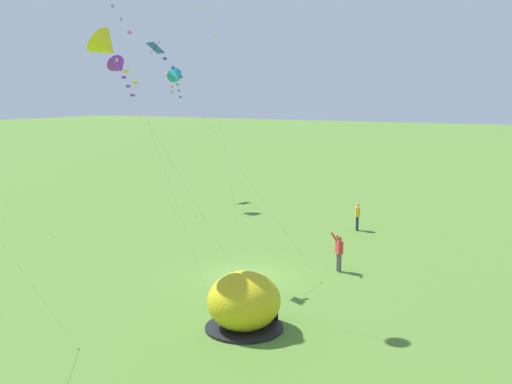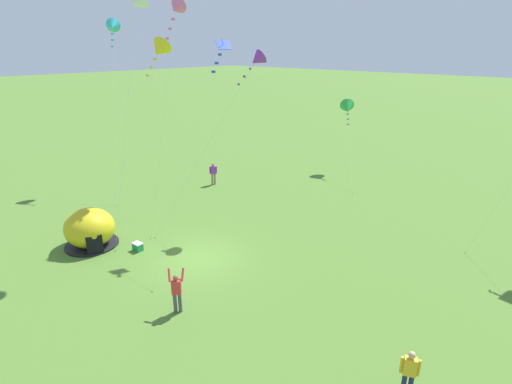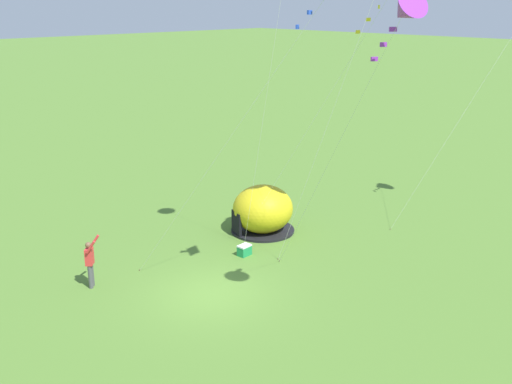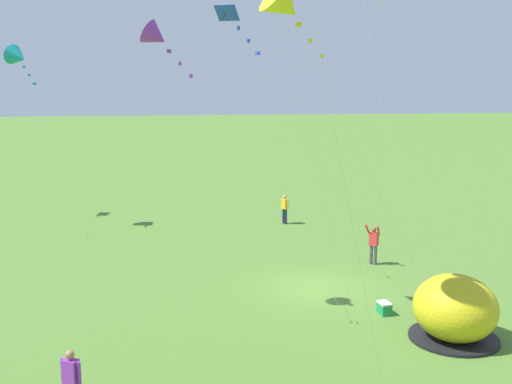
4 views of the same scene
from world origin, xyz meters
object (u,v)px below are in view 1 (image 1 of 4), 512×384
Objects in this scene: popup_tent at (244,302)px; kite_blue at (164,59)px; person_near_tent at (357,215)px; cooler_box at (245,297)px; kite_orange at (172,78)px; kite_yellow at (106,47)px; kite_purple at (119,67)px; person_far_back at (339,251)px; kite_teal at (176,77)px.

kite_blue reaches higher than popup_tent.
cooler_box is at bearing -178.52° from person_near_tent.
popup_tent is at bearing -121.83° from kite_blue.
kite_blue is at bearing 58.17° from popup_tent.
kite_orange is (4.69, 17.37, 8.55)m from person_near_tent.
kite_yellow is at bearing -171.22° from kite_blue.
kite_blue reaches higher than kite_orange.
kite_yellow is at bearing 122.99° from cooler_box.
person_far_back is at bearing -66.12° from kite_purple.
person_far_back is at bearing -166.05° from person_near_tent.
kite_blue is at bearing -144.06° from kite_orange.
kite_teal is (14.21, 7.25, -0.03)m from kite_purple.
popup_tent is at bearing -138.44° from kite_orange.
cooler_box is 0.05× the size of kite_orange.
kite_purple is at bearing 65.97° from popup_tent.
kite_teal is (15.84, 14.89, 9.28)m from cooler_box.
person_near_tent is 0.17× the size of kite_teal.
kite_yellow reaches higher than kite_teal.
kite_teal is (18.63, 10.60, -0.55)m from kite_yellow.
popup_tent is 16.95m from person_near_tent.
person_far_back is 25.14m from kite_orange.
kite_teal is at bearing 29.63° from kite_yellow.
kite_yellow is (-21.95, -13.44, 0.54)m from kite_orange.
kite_purple is (-12.84, 7.28, 8.57)m from person_near_tent.
kite_orange reaches higher than popup_tent.
kite_purple is at bearing 88.10° from kite_blue.
kite_blue is (-0.09, -2.68, 0.32)m from kite_purple.
kite_orange is at bearing 42.79° from cooler_box.
cooler_box is (2.39, 1.36, -0.78)m from popup_tent.
kite_purple is 0.95× the size of kite_blue.
kite_teal reaches higher than kite_purple.
kite_yellow is at bearing 94.07° from popup_tent.
kite_purple reaches higher than cooler_box.
kite_yellow is at bearing -148.52° from kite_orange.
kite_orange reaches higher than kite_teal.
kite_orange is at bearing 35.94° from kite_blue.
kite_yellow is 1.06× the size of kite_teal.
person_near_tent is 0.16× the size of kite_yellow.
kite_blue is at bearing 8.78° from kite_yellow.
kite_yellow is 4.39m from kite_blue.
kite_orange is 21.77m from kite_blue.
cooler_box is 11.09m from kite_yellow.
popup_tent is 25.86m from kite_teal.
kite_purple is (-4.17, 9.43, 8.53)m from person_far_back.
cooler_box is 12.16m from kite_purple.
kite_purple is (4.02, 9.01, 8.54)m from popup_tent.
person_near_tent is at bearing 1.48° from cooler_box.
kite_yellow reaches higher than popup_tent.
person_near_tent is 0.91× the size of person_far_back.
popup_tent is 10.69m from kite_yellow.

